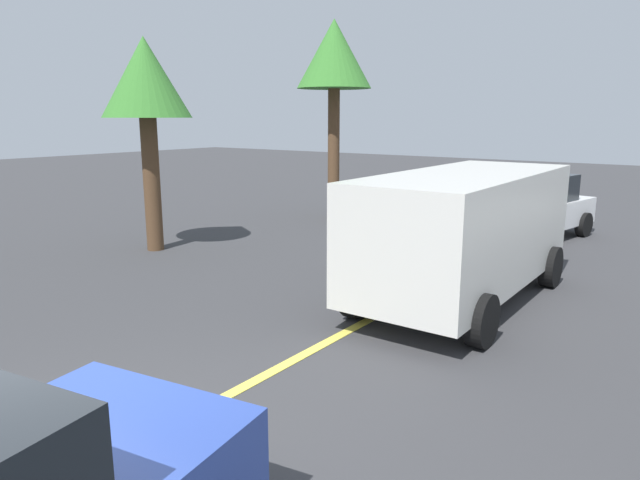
{
  "coord_description": "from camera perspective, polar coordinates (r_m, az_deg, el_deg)",
  "views": [
    {
      "loc": [
        -2.24,
        -4.38,
        3.1
      ],
      "look_at": [
        3.48,
        -0.2,
        1.57
      ],
      "focal_mm": 32.21,
      "sensor_mm": 36.0,
      "label": 1
    }
  ],
  "objects": [
    {
      "name": "lane_marking_centre",
      "position": [
        7.49,
        -3.47,
        -12.25
      ],
      "size": [
        28.0,
        0.16,
        0.01
      ],
      "primitive_type": "cube",
      "color": "#E0D14C"
    },
    {
      "name": "tree_centre_verge",
      "position": [
        17.76,
        1.41,
        17.56
      ],
      "size": [
        2.23,
        2.23,
        5.9
      ],
      "color": "#513823",
      "rests_on": "ground_plane"
    },
    {
      "name": "car_white_near_curb",
      "position": [
        15.63,
        20.05,
        3.04
      ],
      "size": [
        4.5,
        2.55,
        1.65
      ],
      "color": "white",
      "rests_on": "ground_plane"
    },
    {
      "name": "white_van",
      "position": [
        9.89,
        14.15,
        1.11
      ],
      "size": [
        5.21,
        2.28,
        2.2
      ],
      "color": "silver",
      "rests_on": "ground_plane"
    },
    {
      "name": "tree_left_verge",
      "position": [
        13.89,
        -16.93,
        14.61
      ],
      "size": [
        2.0,
        2.0,
        4.85
      ],
      "color": "#513823",
      "rests_on": "ground_plane"
    }
  ]
}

